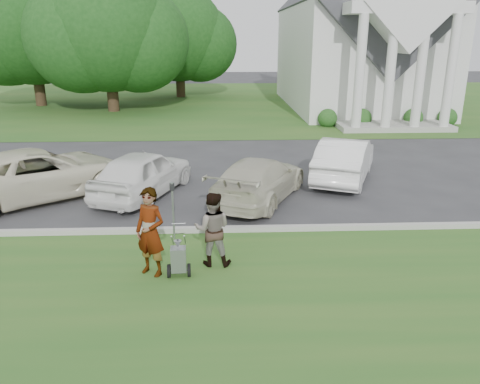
{
  "coord_description": "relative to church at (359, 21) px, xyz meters",
  "views": [
    {
      "loc": [
        -0.64,
        -10.81,
        4.89
      ],
      "look_at": [
        -0.19,
        0.0,
        1.29
      ],
      "focal_mm": 35.0,
      "sensor_mm": 36.0,
      "label": 1
    }
  ],
  "objects": [
    {
      "name": "tree_left",
      "position": [
        -17.01,
        -1.13,
        -0.83
      ],
      "size": [
        10.63,
        8.4,
        9.71
      ],
      "color": "#332316",
      "rests_on": "ground"
    },
    {
      "name": "person_left",
      "position": [
        -11.15,
        -24.79,
        -4.97
      ],
      "size": [
        0.84,
        0.75,
        1.94
      ],
      "primitive_type": "imported",
      "rotation": [
        0.0,
        0.0,
        -0.52
      ],
      "color": "#999999",
      "rests_on": "ground"
    },
    {
      "name": "car_d",
      "position": [
        -5.24,
        -17.95,
        -5.18
      ],
      "size": [
        3.25,
        4.86,
        1.51
      ],
      "primitive_type": "imported",
      "rotation": [
        0.0,
        0.0,
        2.74
      ],
      "color": "white",
      "rests_on": "ground"
    },
    {
      "name": "car_c",
      "position": [
        -8.46,
        -20.03,
        -5.27
      ],
      "size": [
        3.69,
        5.01,
        1.35
      ],
      "primitive_type": "imported",
      "rotation": [
        0.0,
        0.0,
        2.7
      ],
      "color": "beige",
      "rests_on": "ground"
    },
    {
      "name": "car_a",
      "position": [
        -15.37,
        -19.48,
        -5.16
      ],
      "size": [
        6.06,
        5.44,
        1.56
      ],
      "primitive_type": "imported",
      "rotation": [
        0.0,
        0.0,
        2.21
      ],
      "color": "beige",
      "rests_on": "ground"
    },
    {
      "name": "grass_strip",
      "position": [
        -9.0,
        -26.11,
        -5.93
      ],
      "size": [
        80.0,
        7.0,
        0.01
      ],
      "primitive_type": "cube",
      "color": "#265A1F",
      "rests_on": "ground"
    },
    {
      "name": "curb",
      "position": [
        -9.0,
        -22.56,
        -5.86
      ],
      "size": [
        80.0,
        0.18,
        0.15
      ],
      "primitive_type": "cube",
      "color": "#9E9E93",
      "rests_on": "ground"
    },
    {
      "name": "parking_meter_near",
      "position": [
        -10.85,
        -22.99,
        -4.98
      ],
      "size": [
        0.11,
        0.1,
        1.52
      ],
      "color": "gray",
      "rests_on": "ground"
    },
    {
      "name": "tree_back",
      "position": [
        -13.01,
        6.87,
        -1.21
      ],
      "size": [
        9.61,
        7.6,
        8.89
      ],
      "color": "#332316",
      "rests_on": "ground"
    },
    {
      "name": "ground",
      "position": [
        -9.0,
        -23.11,
        -5.94
      ],
      "size": [
        120.0,
        120.0,
        0.0
      ],
      "primitive_type": "plane",
      "color": "#333335",
      "rests_on": "ground"
    },
    {
      "name": "striping_cart",
      "position": [
        -10.57,
        -24.92,
        -5.55
      ],
      "size": [
        0.51,
        0.99,
        0.91
      ],
      "rotation": [
        0.0,
        0.0,
        0.05
      ],
      "color": "black",
      "rests_on": "ground"
    },
    {
      "name": "car_b",
      "position": [
        -12.14,
        -19.4,
        -5.19
      ],
      "size": [
        3.17,
        4.72,
        1.49
      ],
      "primitive_type": "imported",
      "rotation": [
        0.0,
        0.0,
        2.79
      ],
      "color": "white",
      "rests_on": "ground"
    },
    {
      "name": "church",
      "position": [
        0.0,
        0.0,
        0.0
      ],
      "size": [
        9.19,
        19.0,
        24.1
      ],
      "color": "white",
      "rests_on": "ground"
    },
    {
      "name": "church_lawn",
      "position": [
        -9.0,
        3.89,
        -5.93
      ],
      "size": [
        80.0,
        30.0,
        0.01
      ],
      "primitive_type": "cube",
      "color": "#265A1F",
      "rests_on": "ground"
    },
    {
      "name": "person_right",
      "position": [
        -9.85,
        -24.39,
        -5.09
      ],
      "size": [
        0.87,
        0.7,
        1.69
      ],
      "primitive_type": "imported",
      "rotation": [
        0.0,
        0.0,
        3.06
      ],
      "color": "#999999",
      "rests_on": "ground"
    },
    {
      "name": "tree_far",
      "position": [
        -23.01,
        1.87,
        -0.25
      ],
      "size": [
        11.64,
        9.2,
        10.73
      ],
      "color": "#332316",
      "rests_on": "ground"
    }
  ]
}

